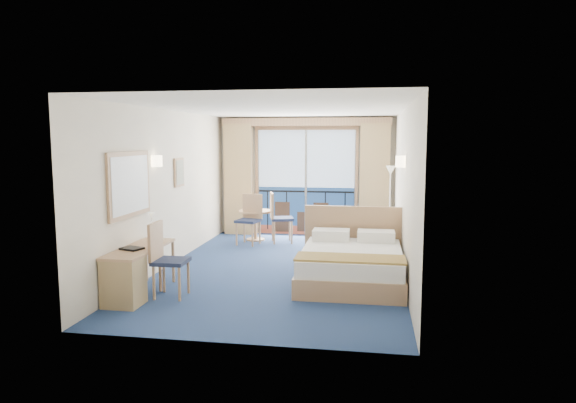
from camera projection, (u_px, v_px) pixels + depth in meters
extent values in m
plane|color=navy|center=(282.00, 269.00, 8.75)|extent=(6.50, 6.50, 0.00)
cube|color=white|center=(306.00, 176.00, 11.78)|extent=(4.00, 0.02, 2.70)
cube|color=white|center=(228.00, 221.00, 5.39)|extent=(4.00, 0.02, 2.70)
cube|color=white|center=(168.00, 188.00, 8.91)|extent=(0.02, 6.50, 2.70)
cube|color=white|center=(404.00, 192.00, 8.26)|extent=(0.02, 6.50, 2.70)
cube|color=white|center=(282.00, 108.00, 8.42)|extent=(4.00, 6.50, 0.02)
cube|color=navy|center=(306.00, 210.00, 11.84)|extent=(2.20, 0.02, 1.08)
cube|color=#AFC8E6|center=(306.00, 158.00, 11.69)|extent=(2.20, 0.02, 1.32)
cube|color=brown|center=(306.00, 230.00, 11.89)|extent=(2.20, 0.02, 0.20)
cube|color=black|center=(306.00, 192.00, 11.78)|extent=(2.20, 0.02, 0.04)
cube|color=tan|center=(306.00, 127.00, 11.60)|extent=(2.36, 0.03, 0.12)
cube|color=tan|center=(257.00, 182.00, 11.93)|extent=(0.06, 0.03, 2.40)
cube|color=tan|center=(356.00, 184.00, 11.57)|extent=(0.06, 0.03, 2.40)
cube|color=silver|center=(306.00, 183.00, 11.75)|extent=(0.05, 0.02, 2.40)
cube|color=#372519|center=(321.00, 218.00, 11.79)|extent=(0.35, 0.02, 0.70)
cube|color=#372519|center=(282.00, 217.00, 11.93)|extent=(0.35, 0.02, 0.70)
cube|color=#372519|center=(304.00, 222.00, 11.87)|extent=(0.30, 0.02, 0.45)
cube|color=black|center=(268.00, 210.00, 11.98)|extent=(0.02, 0.01, 0.90)
cube|color=black|center=(287.00, 210.00, 11.90)|extent=(0.03, 0.01, 0.90)
cube|color=black|center=(306.00, 211.00, 11.83)|extent=(0.03, 0.01, 0.90)
cube|color=black|center=(325.00, 211.00, 11.76)|extent=(0.03, 0.01, 0.90)
cube|color=black|center=(345.00, 212.00, 11.69)|extent=(0.02, 0.01, 0.90)
cube|color=tan|center=(239.00, 179.00, 11.85)|extent=(0.65, 0.22, 2.55)
cube|color=tan|center=(375.00, 181.00, 11.35)|extent=(0.65, 0.22, 2.55)
cube|color=tan|center=(306.00, 122.00, 11.47)|extent=(3.80, 0.25, 0.18)
cube|color=tan|center=(129.00, 184.00, 7.41)|extent=(0.04, 1.25, 0.95)
cube|color=#ACB6BF|center=(131.00, 184.00, 7.40)|extent=(0.01, 1.12, 0.82)
cube|color=tan|center=(179.00, 172.00, 9.31)|extent=(0.03, 0.42, 0.52)
cube|color=gray|center=(180.00, 172.00, 9.31)|extent=(0.01, 0.34, 0.44)
cylinder|color=#FFE5B2|center=(157.00, 161.00, 8.25)|extent=(0.18, 0.18, 0.18)
cylinder|color=#FFE5B2|center=(401.00, 162.00, 8.07)|extent=(0.18, 0.18, 0.18)
cube|color=tan|center=(351.00, 274.00, 7.83)|extent=(1.55, 1.94, 0.29)
cube|color=white|center=(352.00, 257.00, 7.80)|extent=(1.49, 1.88, 0.24)
cube|color=#A78B41|center=(350.00, 258.00, 7.17)|extent=(1.53, 0.53, 0.03)
cube|color=white|center=(331.00, 235.00, 8.52)|extent=(0.60, 0.39, 0.17)
cube|color=white|center=(376.00, 236.00, 8.40)|extent=(0.60, 0.39, 0.17)
cube|color=tan|center=(354.00, 237.00, 8.78)|extent=(1.70, 0.06, 1.07)
cube|color=tan|center=(387.00, 250.00, 8.92)|extent=(0.42, 0.40, 0.56)
cube|color=beige|center=(386.00, 232.00, 8.86)|extent=(0.18, 0.14, 0.08)
imported|color=#41444F|center=(373.00, 231.00, 10.19)|extent=(1.10, 1.11, 0.76)
cylinder|color=silver|center=(389.00, 241.00, 11.04)|extent=(0.23, 0.23, 0.03)
cylinder|color=silver|center=(390.00, 206.00, 10.95)|extent=(0.02, 0.02, 1.54)
cone|color=silver|center=(391.00, 170.00, 10.85)|extent=(0.21, 0.21, 0.19)
cube|color=tan|center=(139.00, 249.00, 7.24)|extent=(0.50, 1.45, 0.04)
cube|color=tan|center=(124.00, 282.00, 6.79)|extent=(0.47, 0.43, 0.64)
cylinder|color=tan|center=(131.00, 268.00, 7.49)|extent=(0.05, 0.05, 0.64)
cylinder|color=tan|center=(160.00, 270.00, 7.42)|extent=(0.05, 0.05, 0.64)
cylinder|color=tan|center=(146.00, 261.00, 7.98)|extent=(0.05, 0.05, 0.64)
cylinder|color=tan|center=(173.00, 262.00, 7.91)|extent=(0.05, 0.05, 0.64)
cube|color=#1C2542|center=(171.00, 261.00, 7.16)|extent=(0.46, 0.46, 0.05)
cube|color=tan|center=(156.00, 241.00, 7.15)|extent=(0.05, 0.45, 0.54)
cylinder|color=tan|center=(179.00, 284.00, 6.98)|extent=(0.04, 0.04, 0.48)
cylinder|color=tan|center=(188.00, 277.00, 7.34)|extent=(0.04, 0.04, 0.48)
cylinder|color=tan|center=(154.00, 283.00, 7.04)|extent=(0.04, 0.04, 0.48)
cylinder|color=tan|center=(164.00, 276.00, 7.40)|extent=(0.04, 0.04, 0.48)
cube|color=black|center=(132.00, 248.00, 7.12)|extent=(0.34, 0.30, 0.03)
cylinder|color=silver|center=(152.00, 238.00, 7.78)|extent=(0.11, 0.11, 0.02)
cylinder|color=silver|center=(152.00, 227.00, 7.76)|extent=(0.01, 0.01, 0.35)
cone|color=silver|center=(151.00, 216.00, 7.73)|extent=(0.10, 0.10, 0.09)
cylinder|color=tan|center=(255.00, 211.00, 11.16)|extent=(0.73, 0.73, 0.04)
cylinder|color=tan|center=(255.00, 226.00, 11.20)|extent=(0.07, 0.07, 0.64)
cylinder|color=tan|center=(256.00, 239.00, 11.24)|extent=(0.40, 0.40, 0.03)
cube|color=#1C2542|center=(282.00, 219.00, 10.93)|extent=(0.57, 0.57, 0.05)
cube|color=tan|center=(272.00, 206.00, 10.87)|extent=(0.17, 0.45, 0.55)
cylinder|color=tan|center=(292.00, 232.00, 10.80)|extent=(0.04, 0.04, 0.49)
cylinder|color=tan|center=(290.00, 229.00, 11.16)|extent=(0.04, 0.04, 0.49)
cylinder|color=tan|center=(274.00, 233.00, 10.75)|extent=(0.04, 0.04, 0.49)
cylinder|color=tan|center=(273.00, 230.00, 11.12)|extent=(0.04, 0.04, 0.49)
cube|color=#1C2542|center=(248.00, 221.00, 10.71)|extent=(0.53, 0.53, 0.05)
cube|color=tan|center=(252.00, 206.00, 10.87)|extent=(0.45, 0.14, 0.53)
cylinder|color=tan|center=(237.00, 234.00, 10.64)|extent=(0.04, 0.04, 0.48)
cylinder|color=tan|center=(252.00, 235.00, 10.51)|extent=(0.04, 0.04, 0.48)
cylinder|color=tan|center=(244.00, 231.00, 10.97)|extent=(0.04, 0.04, 0.48)
cylinder|color=tan|center=(260.00, 232.00, 10.84)|extent=(0.04, 0.04, 0.48)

